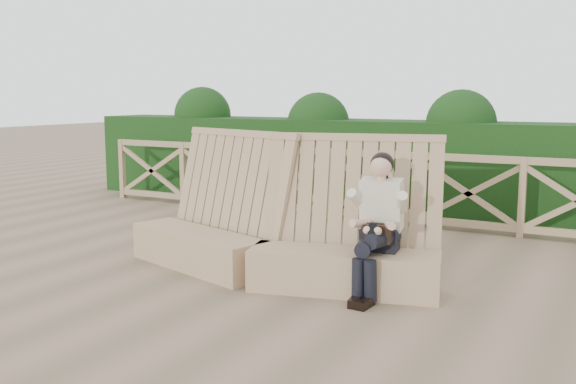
% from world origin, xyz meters
% --- Properties ---
extents(ground, '(60.00, 60.00, 0.00)m').
position_xyz_m(ground, '(0.00, 0.00, 0.00)').
color(ground, brown).
rests_on(ground, ground).
extents(bench, '(3.71, 1.25, 1.55)m').
position_xyz_m(bench, '(0.12, 0.22, 0.39)').
color(bench, '#997757').
rests_on(bench, ground).
extents(woman, '(0.43, 0.88, 1.38)m').
position_xyz_m(woman, '(1.32, 0.22, 0.73)').
color(woman, black).
rests_on(woman, ground).
extents(guardrail, '(10.10, 0.09, 1.10)m').
position_xyz_m(guardrail, '(0.00, 3.50, 0.55)').
color(guardrail, '#886E4F').
rests_on(guardrail, ground).
extents(hedge, '(12.00, 1.20, 1.50)m').
position_xyz_m(hedge, '(0.00, 4.70, 0.75)').
color(hedge, black).
rests_on(hedge, ground).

